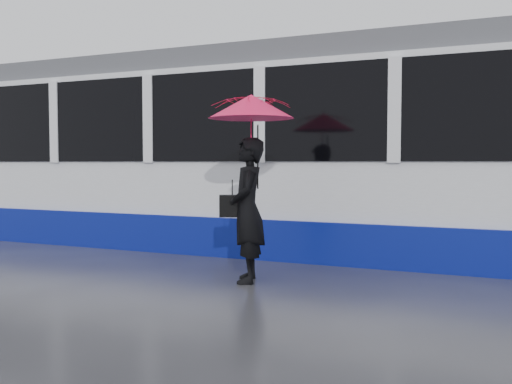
% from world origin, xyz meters
% --- Properties ---
extents(ground, '(90.00, 90.00, 0.00)m').
position_xyz_m(ground, '(0.00, 0.00, 0.00)').
color(ground, '#27272B').
rests_on(ground, ground).
extents(rails, '(34.00, 1.51, 0.02)m').
position_xyz_m(rails, '(0.00, 2.50, 0.01)').
color(rails, '#3F3D38').
rests_on(rails, ground).
extents(tram, '(26.00, 2.56, 3.35)m').
position_xyz_m(tram, '(3.48, 2.50, 1.64)').
color(tram, white).
rests_on(tram, ground).
extents(woman, '(0.65, 0.77, 1.79)m').
position_xyz_m(woman, '(1.47, -0.24, 0.90)').
color(woman, black).
rests_on(woman, ground).
extents(umbrella, '(1.38, 1.38, 1.21)m').
position_xyz_m(umbrella, '(1.52, -0.24, 1.96)').
color(umbrella, '#FF1569').
rests_on(umbrella, ground).
extents(handbag, '(0.35, 0.25, 0.46)m').
position_xyz_m(handbag, '(1.25, -0.22, 0.94)').
color(handbag, black).
rests_on(handbag, ground).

